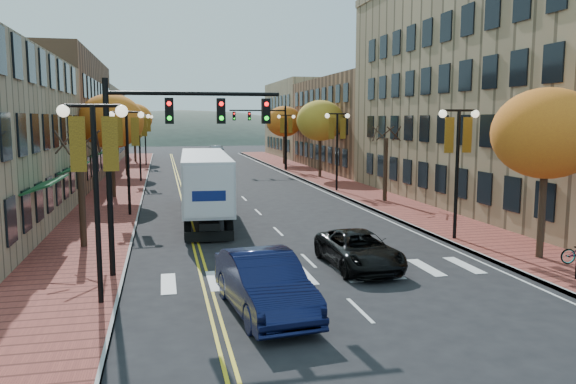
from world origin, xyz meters
TOP-DOWN VIEW (x-y plane):
  - ground at (0.00, 0.00)m, footprint 200.00×200.00m
  - sidewalk_left at (-9.00, 32.50)m, footprint 4.00×85.00m
  - sidewalk_right at (9.00, 32.50)m, footprint 4.00×85.00m
  - building_left_mid at (-17.00, 36.00)m, footprint 12.00×24.00m
  - building_left_far at (-17.00, 61.00)m, footprint 12.00×26.00m
  - building_right_near at (18.50, 16.00)m, footprint 15.00×28.00m
  - building_right_mid at (18.50, 42.00)m, footprint 15.00×24.00m
  - building_right_far at (18.50, 64.00)m, footprint 15.00×20.00m
  - tree_left_a at (-9.00, 8.00)m, footprint 0.28×0.28m
  - tree_left_b at (-9.00, 24.00)m, footprint 4.48×4.48m
  - tree_left_c at (-9.00, 40.00)m, footprint 4.16×4.16m
  - tree_left_d at (-9.00, 58.00)m, footprint 4.61×4.61m
  - tree_right_a at (9.00, 2.00)m, footprint 4.16×4.16m
  - tree_right_b at (9.00, 18.00)m, footprint 0.28×0.28m
  - tree_right_c at (9.00, 34.00)m, footprint 4.48×4.48m
  - tree_right_d at (9.00, 50.00)m, footprint 4.35×4.35m
  - lamp_left_a at (-7.50, 0.00)m, footprint 1.96×0.36m
  - lamp_left_b at (-7.50, 16.00)m, footprint 1.96×0.36m
  - lamp_left_c at (-7.50, 34.00)m, footprint 1.96×0.36m
  - lamp_left_d at (-7.50, 52.00)m, footprint 1.96×0.36m
  - lamp_right_a at (7.50, 6.00)m, footprint 1.96×0.36m
  - lamp_right_b at (7.50, 24.00)m, footprint 1.96×0.36m
  - lamp_right_c at (7.50, 42.00)m, footprint 1.96×0.36m
  - traffic_mast_near at (-5.48, 3.00)m, footprint 6.10×0.35m
  - traffic_mast_far at (5.48, 42.00)m, footprint 6.10×0.34m
  - semi_truck at (-3.28, 14.95)m, footprint 3.03×14.96m
  - navy_sedan at (-2.79, -1.54)m, footprint 2.45×5.52m
  - black_suv at (1.61, 2.61)m, footprint 2.41×5.00m
  - car_far_white at (-0.50, 50.55)m, footprint 2.11×4.61m
  - car_far_silver at (2.32, 61.42)m, footprint 2.10×4.49m
  - car_far_oncoming at (2.48, 70.24)m, footprint 2.29×4.92m

SIDE VIEW (x-z plane):
  - ground at x=0.00m, z-range 0.00..0.00m
  - sidewalk_left at x=-9.00m, z-range 0.00..0.15m
  - sidewalk_right at x=9.00m, z-range 0.00..0.15m
  - car_far_silver at x=2.32m, z-range 0.00..1.27m
  - black_suv at x=1.61m, z-range 0.00..1.37m
  - car_far_white at x=-0.50m, z-range 0.00..1.53m
  - car_far_oncoming at x=2.48m, z-range 0.00..1.56m
  - navy_sedan at x=-2.79m, z-range 0.00..1.76m
  - semi_truck at x=-3.28m, z-range 0.31..4.03m
  - tree_left_a at x=-9.00m, z-range 0.15..4.35m
  - tree_right_b at x=9.00m, z-range 0.15..4.35m
  - lamp_left_a at x=-7.50m, z-range 1.27..7.32m
  - lamp_left_b at x=-7.50m, z-range 1.27..7.32m
  - lamp_left_c at x=-7.50m, z-range 1.27..7.32m
  - lamp_left_d at x=-7.50m, z-range 1.27..7.32m
  - lamp_right_a at x=7.50m, z-range 1.27..7.32m
  - lamp_right_b at x=7.50m, z-range 1.27..7.32m
  - lamp_right_c at x=7.50m, z-range 1.27..7.32m
  - building_left_far at x=-17.00m, z-range 0.00..9.50m
  - traffic_mast_near at x=-5.48m, z-range 1.42..8.42m
  - traffic_mast_far at x=5.48m, z-range 1.42..8.42m
  - building_right_mid at x=18.50m, z-range 0.00..10.00m
  - tree_left_c at x=-9.00m, z-range 1.71..8.40m
  - tree_right_a at x=9.00m, z-range 1.71..8.40m
  - tree_right_d at x=9.00m, z-range 1.79..8.79m
  - tree_left_b at x=-9.00m, z-range 1.84..9.05m
  - tree_right_c at x=9.00m, z-range 1.84..9.05m
  - building_left_mid at x=-17.00m, z-range 0.00..11.00m
  - building_right_far at x=18.50m, z-range 0.00..11.00m
  - tree_left_d at x=-9.00m, z-range 1.89..9.31m
  - building_right_near at x=18.50m, z-range 0.00..15.00m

